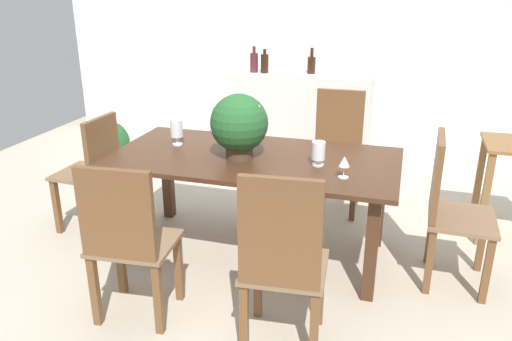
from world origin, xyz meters
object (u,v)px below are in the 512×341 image
Objects in this scene: chair_foot_end at (448,203)px; wine_bottle_dark at (311,64)px; potted_plant_floor at (110,147)px; kitchen_counter at (301,121)px; chair_head_end at (94,168)px; chair_near_right at (282,259)px; wine_bottle_tall at (265,63)px; wine_glass at (344,162)px; flower_centerpiece at (239,125)px; wine_bottle_amber at (254,62)px; crystal_vase_center_near at (318,152)px; chair_near_left at (126,237)px; chair_far_right at (337,145)px; dining_table at (254,169)px; crystal_vase_left at (177,130)px.

chair_foot_end is 3.89× the size of wine_bottle_dark.
kitchen_counter is at bearing 24.32° from potted_plant_floor.
chair_near_right is at bearing 62.60° from chair_head_end.
wine_bottle_tall is (0.86, 1.80, 0.57)m from chair_head_end.
kitchen_counter is at bearing 108.61° from wine_glass.
wine_bottle_dark is at bearing 86.79° from flower_centerpiece.
wine_bottle_amber is at bearing 28.75° from potted_plant_floor.
chair_head_end reaches higher than crystal_vase_center_near.
chair_near_left is 0.89m from chair_near_right.
kitchen_counter is at bearing 89.49° from flower_centerpiece.
chair_near_left is 3.87× the size of wine_bottle_dark.
potted_plant_floor is (-1.42, 2.07, -0.25)m from chair_near_left.
chair_far_right is 2.31× the size of flower_centerpiece.
wine_bottle_tall reaches higher than flower_centerpiece.
flower_centerpiece is at bearing -79.30° from wine_bottle_tall.
chair_near_right is (0.45, -0.99, -0.07)m from dining_table.
dining_table is 2.13× the size of chair_head_end.
crystal_vase_center_near is 1.17× the size of wine_glass.
dining_table is 1.90m from kitchen_counter.
wine_bottle_tall is (-1.08, 2.02, 0.26)m from wine_glass.
crystal_vase_left is at bearing -141.03° from chair_far_right.
flower_centerpiece reaches higher than chair_head_end.
chair_far_right is 1.03× the size of chair_near_left.
crystal_vase_center_near is 2.04m from kitchen_counter.
dining_table is 0.66m from crystal_vase_left.
dining_table is 10.40× the size of crystal_vase_left.
chair_far_right is at bearing 63.23° from flower_centerpiece.
chair_near_left is 7.08× the size of wine_glass.
wine_bottle_dark is at bearing 70.52° from crystal_vase_left.
crystal_vase_left reaches higher than crystal_vase_center_near.
chair_foot_end is 0.69× the size of kitchen_counter.
chair_near_left is 6.04× the size of crystal_vase_center_near.
chair_near_right reaches higher than chair_head_end.
chair_far_right is 1.10× the size of chair_head_end.
crystal_vase_center_near is at bearing -95.34° from chair_near_right.
chair_foot_end reaches higher than wine_glass.
wine_bottle_amber is at bearing 87.80° from crystal_vase_left.
wine_bottle_dark reaches higher than crystal_vase_center_near.
crystal_vase_left is at bearing -95.98° from wine_bottle_tall.
chair_foot_end is at bearing 3.74° from crystal_vase_center_near.
wine_bottle_tall is (-0.35, 1.85, 0.12)m from flower_centerpiece.
dining_table is 0.35m from flower_centerpiece.
wine_bottle_amber reaches higher than crystal_vase_center_near.
kitchen_counter is (-0.07, 1.90, -0.15)m from dining_table.
crystal_vase_left is at bearing -50.47° from chair_near_right.
chair_near_right is 7.51× the size of wine_glass.
flower_centerpiece is 2.21m from potted_plant_floor.
chair_far_right reaches higher than dining_table.
dining_table is at bearing -70.67° from chair_near_right.
wine_bottle_dark is (-1.26, 1.89, 0.54)m from chair_foot_end.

